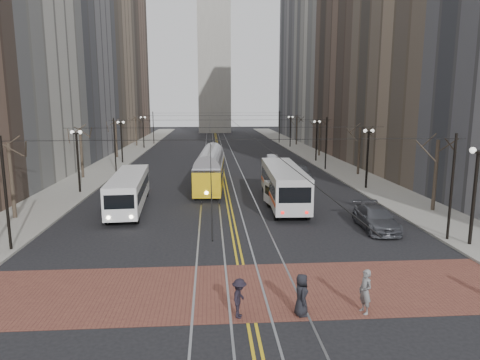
{
  "coord_description": "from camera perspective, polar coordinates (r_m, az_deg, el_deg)",
  "views": [
    {
      "loc": [
        -1.53,
        -22.11,
        8.36
      ],
      "look_at": [
        0.57,
        7.38,
        3.0
      ],
      "focal_mm": 32.0,
      "sensor_mm": 36.0,
      "label": 1
    }
  ],
  "objects": [
    {
      "name": "pedestrian_a",
      "position": [
        17.68,
        8.2,
        -14.91
      ],
      "size": [
        0.57,
        0.85,
        1.71
      ],
      "primitive_type": "imported",
      "rotation": [
        0.0,
        0.0,
        1.54
      ],
      "color": "black",
      "rests_on": "crosswalk_band"
    },
    {
      "name": "sedan_grey",
      "position": [
        48.32,
        8.14,
        1.15
      ],
      "size": [
        1.99,
        4.65,
        1.57
      ],
      "primitive_type": "imported",
      "rotation": [
        0.0,
        0.0,
        -0.03
      ],
      "color": "#3F4146",
      "rests_on": "ground"
    },
    {
      "name": "centre_lines",
      "position": [
        67.65,
        -2.74,
        3.17
      ],
      "size": [
        0.42,
        130.0,
        0.01
      ],
      "primitive_type": "cube",
      "color": "gold",
      "rests_on": "ground"
    },
    {
      "name": "trolley_wires",
      "position": [
        57.15,
        -2.53,
        5.66
      ],
      "size": [
        25.96,
        120.0,
        6.6
      ],
      "color": "black",
      "rests_on": "ground"
    },
    {
      "name": "building_left_midfar",
      "position": [
        93.54,
        -21.52,
        20.46
      ],
      "size": [
        20.0,
        20.0,
        52.0
      ],
      "primitive_type": "cube",
      "color": "gray",
      "rests_on": "ground"
    },
    {
      "name": "cargo_van",
      "position": [
        33.72,
        5.69,
        -2.35
      ],
      "size": [
        2.47,
        4.82,
        2.04
      ],
      "primitive_type": "cube",
      "rotation": [
        0.0,
        0.0,
        0.16
      ],
      "color": "silver",
      "rests_on": "ground"
    },
    {
      "name": "sidewalk_right",
      "position": [
        69.61,
        9.72,
        3.29
      ],
      "size": [
        5.0,
        140.0,
        0.15
      ],
      "primitive_type": "cube",
      "color": "gray",
      "rests_on": "ground"
    },
    {
      "name": "streetcar",
      "position": [
        42.31,
        -3.96,
        0.97
      ],
      "size": [
        3.15,
        13.15,
        3.07
      ],
      "primitive_type": "cube",
      "rotation": [
        0.0,
        0.0,
        -0.06
      ],
      "color": "yellow",
      "rests_on": "ground"
    },
    {
      "name": "clock_tower",
      "position": [
        127.15,
        -3.55,
        22.79
      ],
      "size": [
        12.0,
        12.0,
        66.0
      ],
      "color": "#B2AFA5",
      "rests_on": "ground"
    },
    {
      "name": "crosswalk_band",
      "position": [
        20.0,
        0.71,
        -14.41
      ],
      "size": [
        25.0,
        6.0,
        0.01
      ],
      "primitive_type": "cube",
      "color": "brown",
      "rests_on": "ground"
    },
    {
      "name": "street_trees",
      "position": [
        57.65,
        -2.53,
        4.73
      ],
      "size": [
        31.68,
        53.28,
        5.6
      ],
      "color": "#382D23",
      "rests_on": "ground"
    },
    {
      "name": "sidewalk_left",
      "position": [
        68.95,
        -15.32,
        3.01
      ],
      "size": [
        5.0,
        140.0,
        0.15
      ],
      "primitive_type": "cube",
      "color": "gray",
      "rests_on": "ground"
    },
    {
      "name": "ground",
      "position": [
        23.69,
        -0.11,
        -10.39
      ],
      "size": [
        260.0,
        260.0,
        0.0
      ],
      "primitive_type": "plane",
      "color": "black",
      "rests_on": "ground"
    },
    {
      "name": "rear_bus",
      "position": [
        35.53,
        5.8,
        -0.79
      ],
      "size": [
        3.1,
        12.16,
        3.15
      ],
      "primitive_type": "cube",
      "rotation": [
        0.0,
        0.0,
        -0.04
      ],
      "color": "silver",
      "rests_on": "ground"
    },
    {
      "name": "sedan_parked",
      "position": [
        30.09,
        17.65,
        -4.87
      ],
      "size": [
        2.32,
        5.26,
        1.5
      ],
      "primitive_type": "imported",
      "rotation": [
        0.0,
        0.0,
        -0.04
      ],
      "color": "#46484E",
      "rests_on": "ground"
    },
    {
      "name": "transit_bus",
      "position": [
        35.02,
        -14.57,
        -1.55
      ],
      "size": [
        3.04,
        11.23,
        2.78
      ],
      "primitive_type": "cube",
      "rotation": [
        0.0,
        0.0,
        0.07
      ],
      "color": "white",
      "rests_on": "ground"
    },
    {
      "name": "building_right_far",
      "position": [
        112.05,
        10.33,
        16.08
      ],
      "size": [
        16.0,
        20.0,
        40.0
      ],
      "primitive_type": "cube",
      "color": "slate",
      "rests_on": "ground"
    },
    {
      "name": "building_left_mid",
      "position": [
        72.72,
        -24.3,
        16.22
      ],
      "size": [
        16.0,
        20.0,
        34.0
      ],
      "primitive_type": "cube",
      "color": "slate",
      "rests_on": "ground"
    },
    {
      "name": "pedestrian_b",
      "position": [
        18.35,
        16.36,
        -14.08
      ],
      "size": [
        0.58,
        0.75,
        1.82
      ],
      "primitive_type": "imported",
      "rotation": [
        0.0,
        0.0,
        4.96
      ],
      "color": "gray",
      "rests_on": "crosswalk_band"
    },
    {
      "name": "building_right_mid",
      "position": [
        73.79,
        18.23,
        16.5
      ],
      "size": [
        16.0,
        20.0,
        34.0
      ],
      "primitive_type": "cube",
      "color": "brown",
      "rests_on": "ground"
    },
    {
      "name": "lamp_posts",
      "position": [
        51.19,
        -2.33,
        4.03
      ],
      "size": [
        27.6,
        57.2,
        5.6
      ],
      "color": "black",
      "rests_on": "ground"
    },
    {
      "name": "building_left_far",
      "position": [
        111.35,
        -17.14,
        15.83
      ],
      "size": [
        16.0,
        20.0,
        40.0
      ],
      "primitive_type": "cube",
      "color": "brown",
      "rests_on": "ground"
    },
    {
      "name": "building_right_midfar",
      "position": [
        94.43,
        14.9,
        20.71
      ],
      "size": [
        20.0,
        20.0,
        52.0
      ],
      "primitive_type": "cube",
      "color": "#B4B2A9",
      "rests_on": "ground"
    },
    {
      "name": "sedan_silver",
      "position": [
        58.81,
        4.33,
        2.74
      ],
      "size": [
        1.68,
        4.18,
        1.35
      ],
      "primitive_type": "imported",
      "rotation": [
        0.0,
        0.0,
        -0.06
      ],
      "color": "#999BA1",
      "rests_on": "ground"
    },
    {
      "name": "streetcar_rails",
      "position": [
        67.65,
        -2.74,
        3.17
      ],
      "size": [
        4.8,
        130.0,
        0.02
      ],
      "primitive_type": "cube",
      "color": "gray",
      "rests_on": "ground"
    },
    {
      "name": "pedestrian_d",
      "position": [
        17.38,
        -0.08,
        -15.49
      ],
      "size": [
        0.86,
        1.15,
        1.59
      ],
      "primitive_type": "imported",
      "rotation": [
        0.0,
        0.0,
        1.28
      ],
      "color": "black",
      "rests_on": "crosswalk_band"
    }
  ]
}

